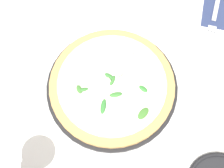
# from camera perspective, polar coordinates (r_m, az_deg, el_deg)

# --- Properties ---
(ground_plane) EXTENTS (6.00, 6.00, 0.00)m
(ground_plane) POSITION_cam_1_polar(r_m,az_deg,el_deg) (0.85, 1.58, 1.22)
(ground_plane) COLOR white
(pizza_arugula_main) EXTENTS (0.35, 0.35, 0.05)m
(pizza_arugula_main) POSITION_cam_1_polar(r_m,az_deg,el_deg) (0.82, 0.00, -0.34)
(pizza_arugula_main) COLOR black
(pizza_arugula_main) RESTS_ON ground_plane
(napkin) EXTENTS (0.11, 0.07, 0.01)m
(napkin) POSITION_cam_1_polar(r_m,az_deg,el_deg) (0.99, 18.33, 12.41)
(napkin) COLOR navy
(napkin) RESTS_ON ground_plane
(fork) EXTENTS (0.21, 0.03, 0.00)m
(fork) POSITION_cam_1_polar(r_m,az_deg,el_deg) (0.99, 18.34, 12.21)
(fork) COLOR silver
(fork) RESTS_ON ground_plane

